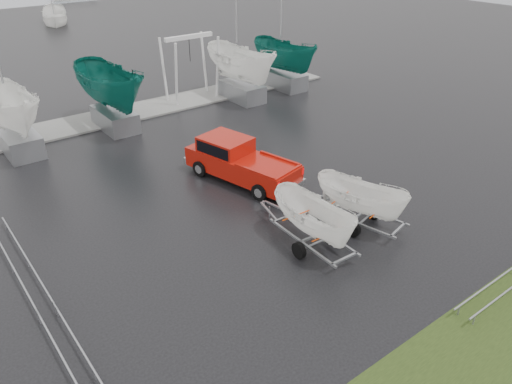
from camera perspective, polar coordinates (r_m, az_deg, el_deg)
name	(u,v)px	position (r m, az deg, el deg)	size (l,w,h in m)	color
ground_plane	(251,201)	(20.96, -0.53, -1.00)	(120.00, 120.00, 0.00)	black
grass_verge	(498,364)	(15.48, 25.96, -17.22)	(40.00, 40.00, 0.00)	black
dock	(122,115)	(31.41, -15.07, 8.55)	(30.00, 3.00, 0.12)	gray
pickup_truck	(237,159)	(22.37, -2.19, 3.76)	(3.06, 5.79, 1.83)	#9B1108
trailer_hitched	(364,171)	(18.59, 12.27, 2.36)	(1.96, 3.77, 4.30)	gray
trailer_parked	(316,189)	(16.97, 6.89, 0.37)	(1.80, 3.64, 4.41)	gray
boat_hoist	(190,59)	(32.72, -7.54, 14.89)	(3.30, 2.18, 4.12)	silver
keelboat_0	(5,82)	(26.86, -26.76, 11.13)	(2.29, 3.20, 10.45)	gray
keelboat_1	(106,57)	(28.29, -16.76, 14.58)	(2.53, 3.20, 7.82)	gray
keelboat_2	(241,40)	(32.17, -1.69, 16.97)	(2.41, 3.20, 10.57)	gray
keelboat_3	(286,37)	(34.79, 3.40, 17.31)	(2.22, 3.20, 10.38)	gray
mast_rack_0	(19,261)	(18.65, -25.47, -7.11)	(0.56, 6.50, 0.06)	gray
mast_rack_1	(84,375)	(14.03, -19.03, -19.18)	(0.56, 6.50, 0.06)	gray
moored_boat_2	(56,23)	(63.36, -21.93, 17.44)	(3.32, 3.37, 11.51)	white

